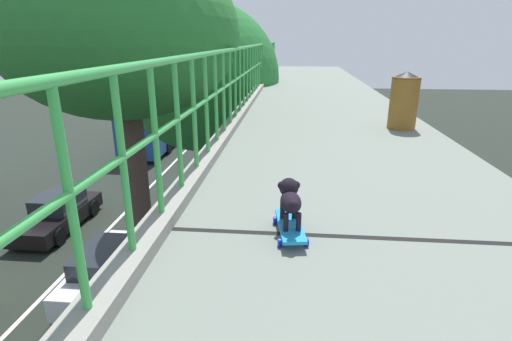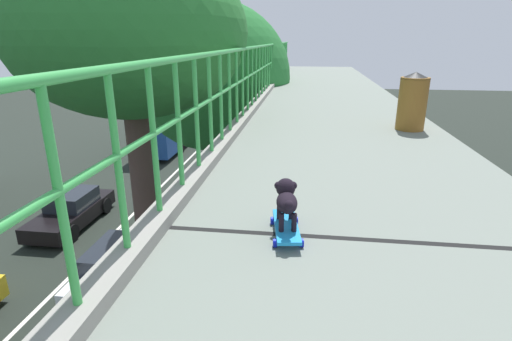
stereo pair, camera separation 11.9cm
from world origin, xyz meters
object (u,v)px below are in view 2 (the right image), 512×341
Objects in this scene: small_dog at (286,198)px; toy_skateboard at (286,227)px; car_black_sixth at (72,210)px; city_bus at (178,114)px; litter_bin at (413,101)px; car_white_fifth at (123,266)px.

toy_skateboard is at bearing -81.09° from small_dog.
city_bus is (-0.11, 13.92, 1.36)m from car_black_sixth.
city_bus is at bearing 90.47° from car_black_sixth.
city_bus is 26.54m from toy_skateboard.
litter_bin is at bearing 65.37° from toy_skateboard.
car_black_sixth is at bearing 137.17° from car_white_fifth.
small_dog reaches higher than car_white_fifth.
toy_skateboard is (9.16, -24.60, 3.87)m from city_bus.
small_dog reaches higher than toy_skateboard.
car_black_sixth is at bearing 130.34° from small_dog.
car_black_sixth is at bearing 146.80° from litter_bin.
small_dog is (9.04, -10.65, 5.44)m from car_black_sixth.
toy_skateboard is 0.62× the size of litter_bin.
car_black_sixth is 14.94m from toy_skateboard.
toy_skateboard reaches higher than car_white_fifth.
city_bus is 26.53m from small_dog.
car_black_sixth is 4.78× the size of litter_bin.
car_black_sixth is 10.96× the size of small_dog.
car_black_sixth is at bearing 130.27° from toy_skateboard.
litter_bin is (10.73, -7.02, 5.61)m from car_black_sixth.
car_white_fifth is 4.46× the size of litter_bin.
city_bus is at bearing 102.82° from car_white_fifth.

